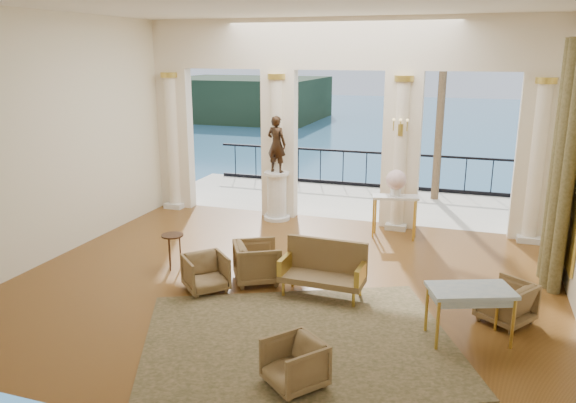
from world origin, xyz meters
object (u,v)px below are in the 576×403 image
(pedestal, at_px, (277,197))
(side_table, at_px, (172,239))
(armchair_d, at_px, (257,260))
(game_table, at_px, (471,294))
(armchair_b, at_px, (294,362))
(statue, at_px, (277,144))
(settee, at_px, (324,269))
(armchair_c, at_px, (506,300))
(armchair_a, at_px, (206,271))
(console_table, at_px, (395,203))

(pedestal, xyz_separation_m, side_table, (-0.74, -3.48, 0.01))
(side_table, bearing_deg, pedestal, 78.08)
(armchair_d, relative_size, game_table, 0.61)
(armchair_b, relative_size, game_table, 0.51)
(armchair_b, bearing_deg, pedestal, 150.39)
(armchair_d, xyz_separation_m, statue, (-0.92, 3.56, 1.38))
(settee, xyz_separation_m, pedestal, (-2.11, 3.70, 0.10))
(pedestal, bearing_deg, armchair_d, -75.55)
(armchair_d, height_order, statue, statue)
(game_table, bearing_deg, settee, 138.62)
(armchair_b, relative_size, side_table, 0.99)
(armchair_b, xyz_separation_m, side_table, (-3.19, 2.82, 0.23))
(settee, relative_size, pedestal, 1.21)
(side_table, bearing_deg, armchair_c, -3.26)
(armchair_c, distance_m, settee, 2.74)
(armchair_a, xyz_separation_m, game_table, (4.09, -0.36, 0.34))
(pedestal, distance_m, side_table, 3.56)
(armchair_b, bearing_deg, armchair_c, 85.38)
(armchair_c, relative_size, armchair_d, 0.89)
(armchair_c, height_order, console_table, console_table)
(armchair_b, distance_m, armchair_c, 3.46)
(pedestal, relative_size, side_table, 1.76)
(game_table, distance_m, statue, 6.37)
(armchair_a, distance_m, settee, 1.92)
(game_table, bearing_deg, side_table, 147.24)
(side_table, bearing_deg, settee, -4.43)
(armchair_b, distance_m, pedestal, 6.77)
(armchair_c, relative_size, statue, 0.53)
(armchair_c, relative_size, game_table, 0.55)
(armchair_c, bearing_deg, armchair_a, -50.75)
(console_table, bearing_deg, armchair_d, -133.53)
(armchair_c, height_order, settee, settee)
(armchair_b, height_order, armchair_d, armchair_d)
(armchair_c, bearing_deg, armchair_d, -58.80)
(armchair_a, distance_m, pedestal, 4.18)
(armchair_c, distance_m, pedestal, 6.16)
(armchair_d, xyz_separation_m, settee, (1.20, -0.14, 0.06))
(armchair_d, distance_m, settee, 1.21)
(armchair_a, relative_size, pedestal, 0.59)
(armchair_c, xyz_separation_m, statue, (-4.85, 3.80, 1.43))
(armchair_d, bearing_deg, settee, -126.09)
(game_table, height_order, side_table, game_table)
(armchair_c, bearing_deg, armchair_b, -9.03)
(armchair_b, height_order, settee, settee)
(armchair_a, xyz_separation_m, side_table, (-0.99, 0.69, 0.21))
(armchair_a, bearing_deg, side_table, 99.80)
(console_table, xyz_separation_m, side_table, (-3.51, -3.03, -0.20))
(armchair_a, bearing_deg, armchair_b, -89.58)
(armchair_b, height_order, side_table, side_table)
(armchair_b, bearing_deg, console_table, 126.02)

